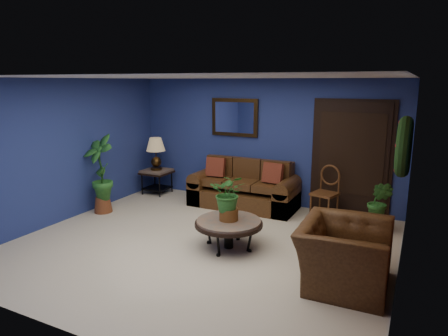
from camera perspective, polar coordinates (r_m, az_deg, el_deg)
The scene contains 18 objects.
floor at distance 6.23m, azimuth -3.18°, elevation -10.82°, with size 5.50×5.50×0.00m, color beige.
wall_back at distance 8.09m, azimuth 5.49°, elevation 3.74°, with size 5.50×0.04×2.50m, color navy.
wall_left at distance 7.58m, azimuth -21.71°, elevation 2.35°, with size 0.04×5.00×2.50m, color navy.
wall_right_brick at distance 5.12m, azimuth 24.54°, elevation -2.34°, with size 0.04×5.00×2.50m, color maroon.
ceiling at distance 5.73m, azimuth -3.49°, elevation 12.82°, with size 5.50×5.00×0.02m, color silver.
crown_molding at distance 4.98m, azimuth 25.41°, elevation 10.96°, with size 0.03×5.00×0.14m, color white.
wall_mirror at distance 8.23m, azimuth 1.52°, elevation 7.24°, with size 1.02×0.06×0.77m, color #432B11.
closet_door at distance 7.65m, azimuth 17.69°, elevation 1.21°, with size 1.44×0.06×2.18m, color black.
wreath at distance 5.08m, azimuth 24.33°, elevation 2.77°, with size 0.72×0.72×0.16m, color black.
sofa at distance 7.97m, azimuth 3.01°, elevation -3.27°, with size 2.09×0.90×0.94m.
coffee_table at distance 5.98m, azimuth 0.68°, elevation -7.96°, with size 1.01×1.01×0.43m.
end_table at distance 8.94m, azimuth -9.58°, elevation -1.03°, with size 0.59×0.59×0.54m.
table_lamp at distance 8.83m, azimuth -9.71°, elevation 2.57°, with size 0.41×0.41×0.68m.
side_chair at distance 7.48m, azimuth 14.46°, elevation -2.82°, with size 0.50×0.50×0.96m.
armchair at distance 5.17m, azimuth 16.76°, elevation -11.73°, with size 1.19×1.04×0.77m, color #4D2F16.
coffee_plant at distance 5.84m, azimuth 0.69°, elevation -3.87°, with size 0.62×0.57×0.70m.
floor_plant at distance 7.06m, azimuth 21.31°, elevation -4.98°, with size 0.46×0.41×0.86m.
tall_plant at distance 7.80m, azimuth -17.20°, elevation -0.40°, with size 0.74×0.59×1.49m.
Camera 1 is at (2.85, -4.97, 2.45)m, focal length 32.00 mm.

